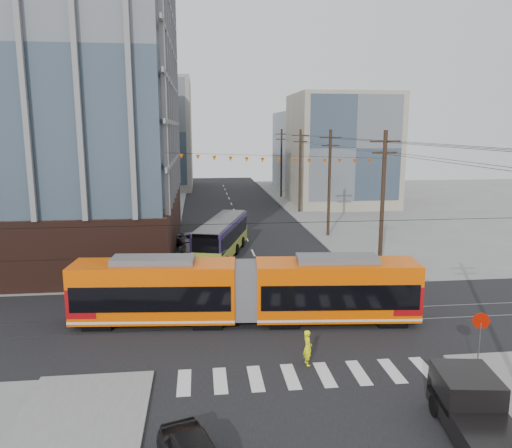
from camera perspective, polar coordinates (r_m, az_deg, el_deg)
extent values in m
plane|color=slate|center=(26.55, 4.51, -13.90)|extent=(160.00, 160.00, 0.00)
cube|color=#8C99A5|center=(76.65, -15.94, 8.90)|extent=(18.00, 16.00, 18.00)
cube|color=gray|center=(74.65, 9.70, 8.34)|extent=(14.00, 14.00, 16.00)
cube|color=gray|center=(96.09, -12.26, 9.98)|extent=(16.00, 18.00, 20.00)
cube|color=#8C99A5|center=(94.51, 7.46, 8.30)|extent=(16.00, 16.00, 14.00)
cylinder|color=black|center=(80.93, 2.91, 6.90)|extent=(0.30, 0.30, 11.00)
imported|color=#B2B2B2|center=(37.08, -6.83, -5.45)|extent=(1.86, 4.56, 1.47)
imported|color=#BBBBBB|center=(43.68, -7.38, -3.02)|extent=(2.50, 4.90, 1.36)
imported|color=slate|center=(48.51, -7.95, -1.65)|extent=(3.72, 5.30, 1.34)
imported|color=#EBF211|center=(24.53, 5.91, -13.87)|extent=(0.49, 0.68, 1.74)
cube|color=slate|center=(40.36, 12.62, -4.73)|extent=(2.18, 4.45, 0.87)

